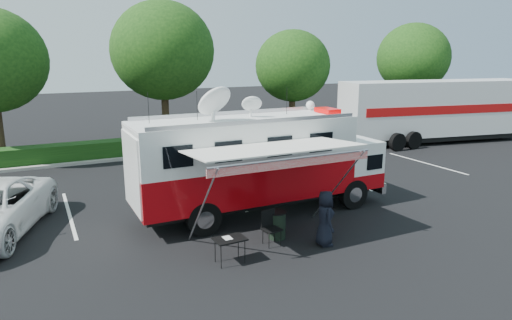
{
  "coord_description": "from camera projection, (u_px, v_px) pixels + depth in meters",
  "views": [
    {
      "loc": [
        -7.38,
        -14.41,
        5.81
      ],
      "look_at": [
        0.0,
        0.5,
        1.9
      ],
      "focal_mm": 32.0,
      "sensor_mm": 36.0,
      "label": 1
    }
  ],
  "objects": [
    {
      "name": "person",
      "position": [
        324.0,
        245.0,
        14.17
      ],
      "size": [
        0.74,
        0.96,
        1.74
      ],
      "primitive_type": "imported",
      "rotation": [
        0.0,
        0.0,
        1.34
      ],
      "color": "black",
      "rests_on": "ground_plane"
    },
    {
      "name": "awning",
      "position": [
        276.0,
        151.0,
        13.64
      ],
      "size": [
        5.19,
        2.68,
        3.14
      ],
      "color": "silver",
      "rests_on": "ground_plane"
    },
    {
      "name": "stall_lines",
      "position": [
        220.0,
        192.0,
        19.49
      ],
      "size": [
        24.12,
        5.5,
        0.01
      ],
      "color": "silver",
      "rests_on": "ground_plane"
    },
    {
      "name": "back_border",
      "position": [
        182.0,
        67.0,
        27.69
      ],
      "size": [
        60.0,
        6.14,
        8.87
      ],
      "color": "#9E998E",
      "rests_on": "ground_plane"
    },
    {
      "name": "trash_bin",
      "position": [
        277.0,
        225.0,
        14.6
      ],
      "size": [
        0.6,
        0.6,
        0.89
      ],
      "color": "black",
      "rests_on": "ground_plane"
    },
    {
      "name": "ground_plane",
      "position": [
        262.0,
        212.0,
        17.09
      ],
      "size": [
        120.0,
        120.0,
        0.0
      ],
      "primitive_type": "plane",
      "color": "black",
      "rests_on": "ground"
    },
    {
      "name": "folding_chair",
      "position": [
        270.0,
        224.0,
        14.13
      ],
      "size": [
        0.59,
        0.61,
        1.08
      ],
      "color": "black",
      "rests_on": "ground_plane"
    },
    {
      "name": "semi_trailer",
      "position": [
        436.0,
        110.0,
        30.21
      ],
      "size": [
        13.42,
        5.0,
        4.05
      ],
      "color": "silver",
      "rests_on": "ground_plane"
    },
    {
      "name": "folding_table",
      "position": [
        230.0,
        240.0,
        12.79
      ],
      "size": [
        0.9,
        0.65,
        0.75
      ],
      "color": "black",
      "rests_on": "ground_plane"
    },
    {
      "name": "command_truck",
      "position": [
        260.0,
        162.0,
        16.6
      ],
      "size": [
        9.52,
        2.62,
        4.57
      ],
      "color": "black",
      "rests_on": "ground_plane"
    }
  ]
}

